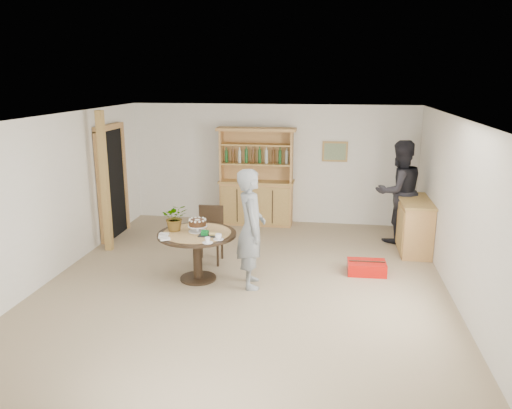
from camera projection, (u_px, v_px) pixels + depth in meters
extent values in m
plane|color=tan|center=(244.00, 285.00, 7.53)|extent=(7.00, 7.00, 0.00)
cube|color=white|center=(272.00, 164.00, 10.57)|extent=(6.00, 0.04, 2.50)
cube|color=white|center=(166.00, 317.00, 3.87)|extent=(6.00, 0.04, 2.50)
cube|color=white|center=(52.00, 198.00, 7.65)|extent=(0.04, 7.00, 2.50)
cube|color=white|center=(461.00, 213.00, 6.78)|extent=(0.04, 7.00, 2.50)
cube|color=white|center=(243.00, 118.00, 6.91)|extent=(6.00, 7.00, 0.04)
cube|color=tan|center=(335.00, 152.00, 10.28)|extent=(0.52, 0.03, 0.42)
cube|color=#59724C|center=(335.00, 152.00, 10.26)|extent=(0.44, 0.02, 0.34)
cube|color=black|center=(112.00, 184.00, 9.61)|extent=(0.10, 0.90, 2.10)
cube|color=tan|center=(101.00, 189.00, 9.13)|extent=(0.12, 0.10, 2.10)
cube|color=tan|center=(123.00, 178.00, 10.09)|extent=(0.12, 0.10, 2.10)
cube|color=tan|center=(109.00, 127.00, 9.34)|extent=(0.12, 1.10, 0.10)
cube|color=tan|center=(105.00, 182.00, 8.76)|extent=(0.12, 0.12, 2.50)
cube|color=tan|center=(257.00, 203.00, 10.56)|extent=(1.50, 0.50, 0.90)
cube|color=tan|center=(257.00, 181.00, 10.45)|extent=(1.56, 0.54, 0.04)
cube|color=tan|center=(257.00, 155.00, 10.40)|extent=(1.50, 0.04, 1.06)
cube|color=tan|center=(222.00, 155.00, 10.37)|extent=(0.04, 0.34, 1.06)
cube|color=tan|center=(292.00, 157.00, 10.16)|extent=(0.04, 0.34, 1.06)
cube|color=tan|center=(256.00, 164.00, 10.30)|extent=(1.44, 0.32, 0.03)
cube|color=tan|center=(256.00, 145.00, 10.20)|extent=(1.44, 0.32, 0.03)
cube|color=tan|center=(256.00, 129.00, 10.13)|extent=(1.62, 0.40, 0.06)
cylinder|color=#194C1E|center=(230.00, 156.00, 10.35)|extent=(0.07, 0.07, 0.28)
cylinder|color=#4C2D14|center=(237.00, 156.00, 10.32)|extent=(0.07, 0.07, 0.28)
cylinder|color=#B2BFB2|center=(245.00, 156.00, 10.30)|extent=(0.07, 0.07, 0.28)
cylinder|color=#194C1E|center=(252.00, 156.00, 10.28)|extent=(0.07, 0.07, 0.28)
cylinder|color=#4C2D14|center=(260.00, 156.00, 10.25)|extent=(0.07, 0.07, 0.28)
cylinder|color=#B2BFB2|center=(268.00, 157.00, 10.23)|extent=(0.07, 0.07, 0.28)
cylinder|color=#194C1E|center=(276.00, 157.00, 10.21)|extent=(0.07, 0.07, 0.28)
cylinder|color=#4C2D14|center=(283.00, 157.00, 10.18)|extent=(0.07, 0.07, 0.28)
cube|color=tan|center=(414.00, 226.00, 8.94)|extent=(0.50, 1.20, 0.90)
cube|color=tan|center=(416.00, 201.00, 8.82)|extent=(0.54, 1.26, 0.04)
cylinder|color=black|center=(197.00, 234.00, 7.57)|extent=(1.20, 1.20, 0.04)
cylinder|color=black|center=(198.00, 257.00, 7.67)|extent=(0.14, 0.14, 0.70)
cylinder|color=black|center=(198.00, 278.00, 7.75)|extent=(0.56, 0.56, 0.03)
cylinder|color=tan|center=(197.00, 233.00, 7.57)|extent=(1.04, 1.04, 0.01)
cube|color=black|center=(209.00, 237.00, 8.36)|extent=(0.43, 0.43, 0.04)
cube|color=black|center=(211.00, 219.00, 8.48)|extent=(0.42, 0.04, 0.46)
cube|color=black|center=(211.00, 207.00, 8.43)|extent=(0.42, 0.05, 0.05)
cube|color=black|center=(196.00, 253.00, 8.27)|extent=(0.03, 0.03, 0.44)
cube|color=black|center=(218.00, 254.00, 8.22)|extent=(0.03, 0.03, 0.44)
cube|color=black|center=(202.00, 246.00, 8.61)|extent=(0.03, 0.04, 0.44)
cube|color=black|center=(222.00, 246.00, 8.57)|extent=(0.03, 0.04, 0.44)
cylinder|color=white|center=(198.00, 231.00, 7.61)|extent=(0.28, 0.28, 0.01)
cylinder|color=white|center=(198.00, 229.00, 7.60)|extent=(0.05, 0.05, 0.08)
cylinder|color=white|center=(198.00, 226.00, 7.59)|extent=(0.30, 0.30, 0.01)
cylinder|color=#442713|center=(197.00, 223.00, 7.58)|extent=(0.26, 0.26, 0.09)
cylinder|color=white|center=(197.00, 220.00, 7.57)|extent=(0.08, 0.08, 0.01)
sphere|color=white|center=(205.00, 220.00, 7.55)|extent=(0.04, 0.04, 0.04)
sphere|color=white|center=(205.00, 219.00, 7.61)|extent=(0.04, 0.04, 0.04)
sphere|color=white|center=(203.00, 218.00, 7.66)|extent=(0.04, 0.04, 0.04)
sphere|color=white|center=(199.00, 218.00, 7.68)|extent=(0.04, 0.04, 0.04)
sphere|color=white|center=(195.00, 218.00, 7.68)|extent=(0.04, 0.04, 0.04)
sphere|color=white|center=(192.00, 218.00, 7.64)|extent=(0.04, 0.04, 0.04)
sphere|color=white|center=(190.00, 219.00, 7.58)|extent=(0.04, 0.04, 0.04)
sphere|color=white|center=(190.00, 221.00, 7.52)|extent=(0.04, 0.04, 0.04)
sphere|color=white|center=(192.00, 222.00, 7.48)|extent=(0.04, 0.04, 0.04)
sphere|color=white|center=(195.00, 222.00, 7.45)|extent=(0.04, 0.04, 0.04)
sphere|color=white|center=(199.00, 222.00, 7.46)|extent=(0.04, 0.04, 0.04)
sphere|color=white|center=(203.00, 221.00, 7.49)|extent=(0.04, 0.04, 0.04)
imported|color=#3F7233|center=(175.00, 217.00, 7.61)|extent=(0.47, 0.44, 0.42)
cube|color=black|center=(209.00, 235.00, 7.42)|extent=(0.30, 0.20, 0.01)
cube|color=#0C6F26|center=(205.00, 233.00, 7.42)|extent=(0.10, 0.10, 0.06)
cube|color=#0C6F26|center=(205.00, 231.00, 7.41)|extent=(0.11, 0.02, 0.01)
cylinder|color=white|center=(218.00, 239.00, 7.24)|extent=(0.15, 0.15, 0.01)
imported|color=white|center=(218.00, 236.00, 7.23)|extent=(0.10, 0.10, 0.08)
cylinder|color=white|center=(208.00, 243.00, 7.09)|extent=(0.15, 0.15, 0.01)
imported|color=white|center=(208.00, 240.00, 7.08)|extent=(0.08, 0.08, 0.07)
cube|color=white|center=(164.00, 234.00, 7.44)|extent=(0.14, 0.08, 0.03)
cube|color=white|center=(163.00, 237.00, 7.32)|extent=(0.16, 0.11, 0.03)
cube|color=white|center=(165.00, 239.00, 7.21)|extent=(0.16, 0.14, 0.03)
imported|color=slate|center=(251.00, 229.00, 7.31)|extent=(0.56, 0.73, 1.78)
imported|color=black|center=(399.00, 192.00, 9.31)|extent=(1.16, 1.07, 1.93)
cube|color=red|center=(366.00, 268.00, 7.95)|extent=(0.61, 0.42, 0.20)
cube|color=black|center=(367.00, 261.00, 7.92)|extent=(0.56, 0.05, 0.01)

